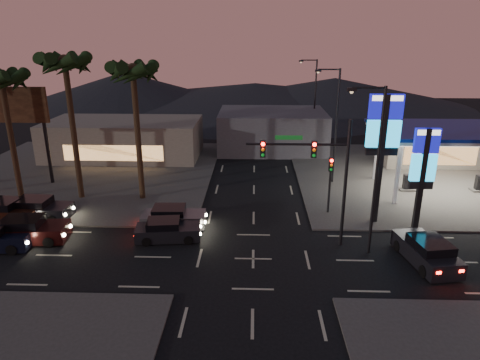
{
  "coord_description": "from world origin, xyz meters",
  "views": [
    {
      "loc": [
        -0.0,
        -22.49,
        12.55
      ],
      "look_at": [
        -0.98,
        5.69,
        3.0
      ],
      "focal_mm": 32.0,
      "sensor_mm": 36.0,
      "label": 1
    }
  ],
  "objects_px": {
    "pylon_sign_tall": "(383,134)",
    "car_lane_a_mid": "(28,230)",
    "car_lane_b_mid": "(37,209)",
    "gas_station": "(452,133)",
    "suv_station": "(427,252)",
    "car_lane_b_front": "(173,218)",
    "car_lane_b_rear": "(5,212)",
    "traffic_signal_mast": "(317,165)",
    "car_lane_a_front": "(167,230)",
    "pylon_sign_short": "(424,164)"
  },
  "relations": [
    {
      "from": "pylon_sign_tall",
      "to": "car_lane_a_front",
      "type": "xyz_separation_m",
      "value": [
        -14.06,
        -3.15,
        -5.76
      ]
    },
    {
      "from": "pylon_sign_tall",
      "to": "car_lane_a_mid",
      "type": "distance_m",
      "value": 23.91
    },
    {
      "from": "car_lane_a_front",
      "to": "car_lane_b_mid",
      "type": "xyz_separation_m",
      "value": [
        -9.99,
        3.04,
        0.07
      ]
    },
    {
      "from": "gas_station",
      "to": "car_lane_a_front",
      "type": "xyz_separation_m",
      "value": [
        -21.56,
        -9.65,
        -4.44
      ]
    },
    {
      "from": "gas_station",
      "to": "car_lane_a_mid",
      "type": "bearing_deg",
      "value": -161.52
    },
    {
      "from": "car_lane_a_mid",
      "to": "gas_station",
      "type": "bearing_deg",
      "value": 18.48
    },
    {
      "from": "traffic_signal_mast",
      "to": "car_lane_b_front",
      "type": "xyz_separation_m",
      "value": [
        -9.32,
        2.34,
        -4.55
      ]
    },
    {
      "from": "gas_station",
      "to": "car_lane_a_front",
      "type": "relative_size",
      "value": 2.8
    },
    {
      "from": "car_lane_b_front",
      "to": "suv_station",
      "type": "height_order",
      "value": "suv_station"
    },
    {
      "from": "pylon_sign_short",
      "to": "car_lane_b_mid",
      "type": "xyz_separation_m",
      "value": [
        -26.55,
        0.88,
        -3.94
      ]
    },
    {
      "from": "car_lane_b_front",
      "to": "car_lane_b_rear",
      "type": "height_order",
      "value": "car_lane_b_rear"
    },
    {
      "from": "gas_station",
      "to": "car_lane_b_front",
      "type": "bearing_deg",
      "value": -160.42
    },
    {
      "from": "gas_station",
      "to": "pylon_sign_short",
      "type": "height_order",
      "value": "pylon_sign_short"
    },
    {
      "from": "pylon_sign_short",
      "to": "car_lane_b_front",
      "type": "height_order",
      "value": "pylon_sign_short"
    },
    {
      "from": "gas_station",
      "to": "traffic_signal_mast",
      "type": "xyz_separation_m",
      "value": [
        -12.24,
        -10.01,
        0.15
      ]
    },
    {
      "from": "gas_station",
      "to": "car_lane_a_front",
      "type": "bearing_deg",
      "value": -155.89
    },
    {
      "from": "pylon_sign_short",
      "to": "traffic_signal_mast",
      "type": "bearing_deg",
      "value": -160.87
    },
    {
      "from": "gas_station",
      "to": "suv_station",
      "type": "relative_size",
      "value": 2.45
    },
    {
      "from": "pylon_sign_tall",
      "to": "car_lane_b_mid",
      "type": "bearing_deg",
      "value": -179.72
    },
    {
      "from": "suv_station",
      "to": "car_lane_b_rear",
      "type": "bearing_deg",
      "value": 169.83
    },
    {
      "from": "pylon_sign_short",
      "to": "car_lane_b_rear",
      "type": "distance_m",
      "value": 28.87
    },
    {
      "from": "traffic_signal_mast",
      "to": "car_lane_b_rear",
      "type": "height_order",
      "value": "traffic_signal_mast"
    },
    {
      "from": "gas_station",
      "to": "pylon_sign_tall",
      "type": "distance_m",
      "value": 10.01
    },
    {
      "from": "pylon_sign_short",
      "to": "suv_station",
      "type": "relative_size",
      "value": 1.41
    },
    {
      "from": "car_lane_b_mid",
      "to": "car_lane_a_front",
      "type": "bearing_deg",
      "value": -16.9
    },
    {
      "from": "suv_station",
      "to": "gas_station",
      "type": "bearing_deg",
      "value": 63.71
    },
    {
      "from": "car_lane_b_front",
      "to": "car_lane_a_front",
      "type": "bearing_deg",
      "value": -89.88
    },
    {
      "from": "pylon_sign_short",
      "to": "gas_station",
      "type": "bearing_deg",
      "value": 56.31
    },
    {
      "from": "traffic_signal_mast",
      "to": "pylon_sign_short",
      "type": "bearing_deg",
      "value": 19.13
    },
    {
      "from": "traffic_signal_mast",
      "to": "pylon_sign_tall",
      "type": "bearing_deg",
      "value": 36.52
    },
    {
      "from": "car_lane_a_mid",
      "to": "car_lane_b_front",
      "type": "relative_size",
      "value": 1.11
    },
    {
      "from": "gas_station",
      "to": "car_lane_a_mid",
      "type": "distance_m",
      "value": 32.38
    },
    {
      "from": "pylon_sign_tall",
      "to": "suv_station",
      "type": "relative_size",
      "value": 1.81
    },
    {
      "from": "suv_station",
      "to": "pylon_sign_tall",
      "type": "bearing_deg",
      "value": 105.06
    },
    {
      "from": "car_lane_a_front",
      "to": "suv_station",
      "type": "height_order",
      "value": "suv_station"
    },
    {
      "from": "gas_station",
      "to": "car_lane_a_front",
      "type": "height_order",
      "value": "gas_station"
    },
    {
      "from": "suv_station",
      "to": "car_lane_a_front",
      "type": "bearing_deg",
      "value": 171.0
    },
    {
      "from": "car_lane_a_mid",
      "to": "car_lane_b_mid",
      "type": "distance_m",
      "value": 3.73
    },
    {
      "from": "car_lane_a_front",
      "to": "car_lane_b_front",
      "type": "height_order",
      "value": "car_lane_b_front"
    },
    {
      "from": "gas_station",
      "to": "car_lane_b_front",
      "type": "height_order",
      "value": "gas_station"
    },
    {
      "from": "car_lane_b_mid",
      "to": "car_lane_b_rear",
      "type": "relative_size",
      "value": 0.96
    },
    {
      "from": "traffic_signal_mast",
      "to": "car_lane_a_front",
      "type": "height_order",
      "value": "traffic_signal_mast"
    },
    {
      "from": "gas_station",
      "to": "car_lane_b_rear",
      "type": "relative_size",
      "value": 2.44
    },
    {
      "from": "pylon_sign_short",
      "to": "traffic_signal_mast",
      "type": "distance_m",
      "value": 7.69
    },
    {
      "from": "pylon_sign_short",
      "to": "car_lane_a_mid",
      "type": "bearing_deg",
      "value": -174.01
    },
    {
      "from": "car_lane_b_mid",
      "to": "suv_station",
      "type": "bearing_deg",
      "value": -12.15
    },
    {
      "from": "pylon_sign_short",
      "to": "car_lane_a_front",
      "type": "relative_size",
      "value": 1.61
    },
    {
      "from": "pylon_sign_short",
      "to": "traffic_signal_mast",
      "type": "height_order",
      "value": "traffic_signal_mast"
    },
    {
      "from": "car_lane_a_front",
      "to": "car_lane_b_rear",
      "type": "height_order",
      "value": "car_lane_b_rear"
    },
    {
      "from": "pylon_sign_short",
      "to": "suv_station",
      "type": "bearing_deg",
      "value": -102.07
    }
  ]
}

